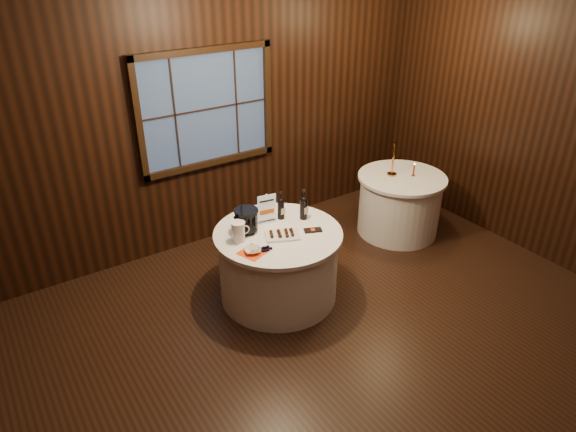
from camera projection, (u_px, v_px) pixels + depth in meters
ground at (338, 350)px, 4.69m from camera, size 6.00×6.00×0.00m
back_wall at (206, 118)px, 5.77m from camera, size 6.00×0.10×3.00m
main_table at (278, 264)px, 5.24m from camera, size 1.28×1.28×0.77m
side_table at (399, 204)px, 6.43m from camera, size 1.08×1.08×0.77m
sign_stand at (267, 212)px, 5.19m from camera, size 0.20×0.12×0.32m
port_bottle_left at (281, 207)px, 5.24m from camera, size 0.07×0.08×0.30m
port_bottle_right at (304, 206)px, 5.24m from camera, size 0.08×0.09×0.33m
ice_bucket at (246, 220)px, 5.00m from camera, size 0.24×0.24×0.24m
chocolate_plate at (282, 235)px, 4.98m from camera, size 0.40×0.34×0.05m
chocolate_box at (313, 230)px, 5.07m from camera, size 0.20×0.15×0.01m
grape_bunch at (266, 248)px, 4.75m from camera, size 0.18×0.09×0.04m
glass_pitcher at (238, 231)px, 4.87m from camera, size 0.18×0.14×0.20m
orange_napkin at (253, 252)px, 4.72m from camera, size 0.29×0.29×0.00m
cracker_bowl at (253, 250)px, 4.71m from camera, size 0.19×0.19×0.04m
brass_candlestick at (393, 164)px, 6.21m from camera, size 0.12×0.12×0.42m
red_candle at (414, 171)px, 6.23m from camera, size 0.05×0.05×0.17m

